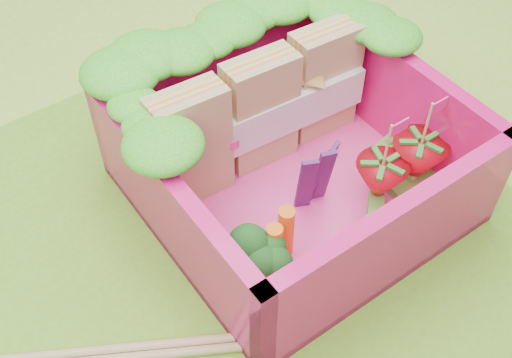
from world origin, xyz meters
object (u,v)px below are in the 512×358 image
object	(u,v)px
strawberry_left	(379,182)
sandwich_stack	(261,112)
bento_box	(294,155)
strawberry_right	(416,162)
broccoli	(260,260)

from	to	relation	value
strawberry_left	sandwich_stack	bearing A→B (deg)	116.42
bento_box	strawberry_right	size ratio (longest dim) A/B	2.63
bento_box	strawberry_left	world-z (taller)	bento_box
sandwich_stack	broccoli	size ratio (longest dim) A/B	3.31
sandwich_stack	strawberry_left	xyz separation A→B (m)	(0.27, -0.54, -0.16)
broccoli	strawberry_right	bearing A→B (deg)	2.41
sandwich_stack	strawberry_left	bearing A→B (deg)	-63.58
sandwich_stack	strawberry_right	world-z (taller)	sandwich_stack
strawberry_right	broccoli	bearing A→B (deg)	-177.59
sandwich_stack	strawberry_right	size ratio (longest dim) A/B	2.19
bento_box	strawberry_left	xyz separation A→B (m)	(0.27, -0.28, -0.10)
sandwich_stack	strawberry_right	bearing A→B (deg)	-49.03
bento_box	broccoli	bearing A→B (deg)	-141.82
bento_box	sandwich_stack	world-z (taller)	sandwich_stack
sandwich_stack	strawberry_left	size ratio (longest dim) A/B	2.27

